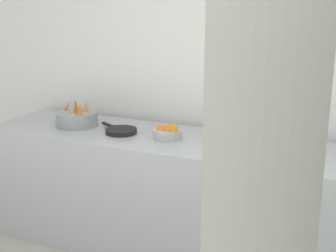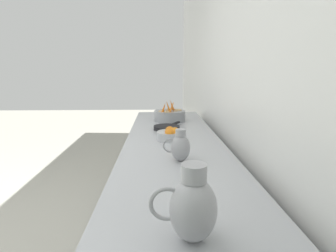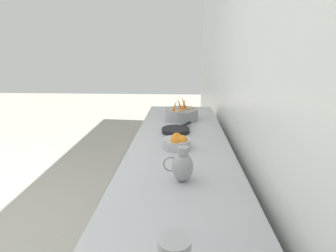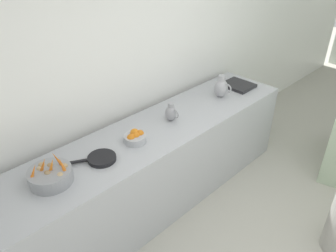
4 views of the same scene
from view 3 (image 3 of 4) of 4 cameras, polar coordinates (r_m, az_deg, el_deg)
tile_wall_left at (r=1.14m, az=27.76°, el=10.37°), size 0.10×9.56×3.00m
prep_counter at (r=1.91m, az=2.40°, el=-20.17°), size 0.73×3.35×0.90m
vegetable_colander at (r=2.66m, az=2.88°, el=2.60°), size 0.33×0.33×0.23m
orange_bowl at (r=1.89m, az=1.93°, el=-3.46°), size 0.20×0.20×0.10m
metal_pitcher_short at (r=1.42m, az=3.03°, el=-8.48°), size 0.16×0.11×0.19m
skillet_on_counter at (r=2.26m, az=1.71°, el=-0.89°), size 0.26×0.36×0.03m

